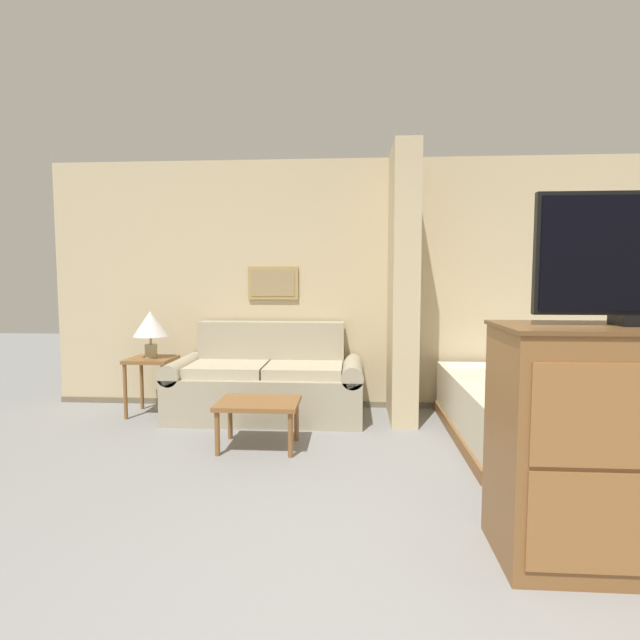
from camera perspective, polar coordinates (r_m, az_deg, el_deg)
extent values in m
cube|color=#CCB78E|center=(5.31, 6.43, 4.01)|extent=(6.93, 0.12, 2.60)
cube|color=#70644E|center=(5.41, 6.34, -9.57)|extent=(6.93, 0.02, 0.06)
cube|color=tan|center=(5.30, -5.38, 4.22)|extent=(0.53, 0.02, 0.34)
cube|color=#9E845B|center=(5.28, -5.40, 4.22)|extent=(0.46, 0.01, 0.27)
cube|color=#CCB78E|center=(4.87, 9.43, 3.90)|extent=(0.24, 0.79, 2.60)
cube|color=tan|center=(5.00, -6.10, -8.56)|extent=(1.50, 0.84, 0.44)
cube|color=tan|center=(5.22, -5.54, -2.83)|extent=(1.50, 0.20, 0.48)
cube|color=tan|center=(5.21, -15.37, -8.16)|extent=(0.18, 0.84, 0.44)
cylinder|color=tan|center=(5.15, -15.44, -5.35)|extent=(0.20, 0.84, 0.20)
cube|color=tan|center=(4.92, 3.73, -8.74)|extent=(0.18, 0.84, 0.44)
cylinder|color=tan|center=(4.87, 3.75, -5.77)|extent=(0.20, 0.84, 0.20)
cube|color=#BAAF94|center=(4.97, -10.52, -5.52)|extent=(0.73, 0.60, 0.10)
cube|color=#BAAF94|center=(4.84, -1.82, -5.72)|extent=(0.73, 0.60, 0.10)
cube|color=brown|center=(4.11, -7.05, -9.41)|extent=(0.65, 0.48, 0.04)
cylinder|color=brown|center=(4.03, -11.66, -12.59)|extent=(0.04, 0.04, 0.35)
cylinder|color=brown|center=(3.92, -3.39, -13.00)|extent=(0.04, 0.04, 0.35)
cylinder|color=brown|center=(4.41, -10.23, -11.05)|extent=(0.04, 0.04, 0.35)
cylinder|color=brown|center=(4.31, -2.70, -11.35)|extent=(0.04, 0.04, 0.35)
cube|color=brown|center=(5.29, -18.72, -4.30)|extent=(0.44, 0.44, 0.04)
cylinder|color=brown|center=(5.24, -21.36, -7.65)|extent=(0.04, 0.04, 0.54)
cylinder|color=brown|center=(5.10, -17.47, -7.90)|extent=(0.04, 0.04, 0.54)
cylinder|color=brown|center=(5.58, -19.70, -6.85)|extent=(0.04, 0.04, 0.54)
cylinder|color=brown|center=(5.44, -16.01, -7.05)|extent=(0.04, 0.04, 0.54)
cylinder|color=tan|center=(5.27, -18.75, -3.38)|extent=(0.12, 0.12, 0.14)
cylinder|color=tan|center=(5.26, -18.78, -2.21)|extent=(0.02, 0.02, 0.08)
cone|color=silver|center=(5.24, -18.83, -0.40)|extent=(0.34, 0.34, 0.25)
cube|color=brown|center=(2.89, 32.32, -12.20)|extent=(1.28, 0.54, 1.13)
cube|color=brown|center=(4.77, 26.12, -11.79)|extent=(1.86, 1.92, 0.10)
cube|color=beige|center=(4.71, 26.24, -8.80)|extent=(1.82, 1.88, 0.41)
cube|color=white|center=(5.33, 23.35, -5.41)|extent=(1.70, 0.36, 0.10)
cube|color=#232D4C|center=(4.89, 28.15, -3.88)|extent=(0.32, 0.17, 0.34)
cube|color=#232D4C|center=(4.81, 28.59, -4.85)|extent=(0.24, 0.03, 0.15)
ellipsoid|color=#232D4C|center=(4.87, 28.23, -1.89)|extent=(0.30, 0.16, 0.08)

